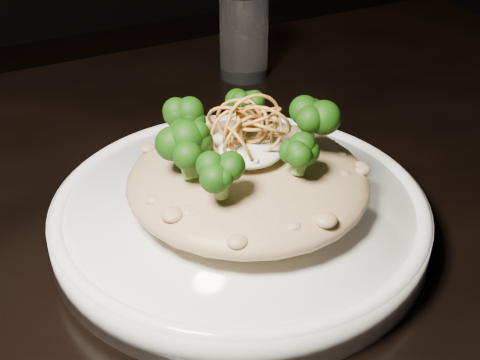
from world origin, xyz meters
TOP-DOWN VIEW (x-y plane):
  - table at (0.00, 0.00)m, footprint 1.10×0.80m
  - plate at (-0.04, -0.04)m, footprint 0.32×0.32m
  - risotto at (-0.03, -0.04)m, footprint 0.20×0.20m
  - broccoli at (-0.04, -0.04)m, footprint 0.14×0.14m
  - cheese at (-0.04, -0.04)m, footprint 0.06×0.06m
  - shallots at (-0.04, -0.05)m, footprint 0.06×0.06m
  - drinking_glass at (0.11, 0.25)m, footprint 0.06×0.06m

SIDE VIEW (x-z plane):
  - table at x=0.00m, z-range 0.29..1.04m
  - plate at x=-0.04m, z-range 0.75..0.78m
  - drinking_glass at x=0.11m, z-range 0.75..0.86m
  - risotto at x=-0.03m, z-range 0.78..0.83m
  - cheese at x=-0.04m, z-range 0.83..0.84m
  - broccoli at x=-0.04m, z-range 0.83..0.88m
  - shallots at x=-0.04m, z-range 0.84..0.88m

